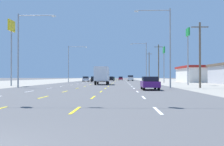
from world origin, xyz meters
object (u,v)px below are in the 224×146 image
at_px(pole_sign_right_row_2, 164,56).
at_px(streetlight_left_row_0, 22,44).
at_px(pole_sign_left_row_1, 11,35).
at_px(hatchback_center_turn_far, 111,79).
at_px(streetlight_left_row_1, 71,61).
at_px(suv_far_right_farther, 130,78).
at_px(sedan_far_right_distant_a, 130,79).
at_px(hatchback_inner_left_mid, 94,79).
at_px(sedan_far_left_farthest, 94,79).
at_px(streetlight_right_row_1, 145,59).
at_px(streetlight_right_row_0, 166,41).
at_px(pole_sign_right_row_1, 188,43).
at_px(hatchback_far_left_midfar, 86,79).
at_px(sedan_center_turn_distant_c, 113,78).
at_px(sedan_far_right_nearest, 150,83).
at_px(box_truck_center_turn_near, 102,75).
at_px(hatchback_inner_right_distant_b, 121,78).

distance_m(pole_sign_right_row_2, streetlight_left_row_0, 39.17).
bearing_deg(pole_sign_left_row_1, hatchback_center_turn_far, 74.75).
relative_size(hatchback_center_turn_far, streetlight_left_row_1, 0.41).
xyz_separation_m(suv_far_right_farther, sedan_far_right_distant_a, (0.22, 11.00, -0.27)).
height_order(hatchback_inner_left_mid, hatchback_center_turn_far, same).
relative_size(sedan_far_left_farthest, pole_sign_right_row_2, 0.52).
bearing_deg(streetlight_right_row_1, streetlight_right_row_0, -90.14).
height_order(suv_far_right_farther, pole_sign_right_row_1, pole_sign_right_row_1).
xyz_separation_m(hatchback_far_left_midfar, pole_sign_left_row_1, (-7.08, -38.33, 7.34)).
distance_m(sedan_far_left_farthest, sedan_center_turn_distant_c, 9.21).
distance_m(suv_far_right_farther, streetlight_left_row_1, 31.95).
xyz_separation_m(sedan_far_right_nearest, pole_sign_right_row_2, (7.22, 37.48, 5.85)).
height_order(box_truck_center_turn_near, hatchback_inner_left_mid, box_truck_center_turn_near).
bearing_deg(streetlight_right_row_1, streetlight_left_row_1, -180.00).
bearing_deg(pole_sign_left_row_1, streetlight_right_row_0, -16.60).
xyz_separation_m(hatchback_inner_right_distant_b, streetlight_left_row_1, (-12.97, -42.11, 4.85)).
distance_m(sedan_far_right_distant_a, pole_sign_left_row_1, 70.16).
xyz_separation_m(hatchback_inner_left_mid, pole_sign_right_row_2, (17.76, -7.96, 5.82)).
distance_m(sedan_far_left_farthest, pole_sign_left_row_1, 65.82).
relative_size(hatchback_center_turn_far, suv_far_right_farther, 0.80).
bearing_deg(streetlight_left_row_1, streetlight_right_row_1, 0.00).
height_order(sedan_far_left_farthest, streetlight_right_row_1, streetlight_right_row_1).
relative_size(hatchback_inner_left_mid, streetlight_left_row_1, 0.41).
distance_m(box_truck_center_turn_near, hatchback_inner_left_mid, 25.37).
bearing_deg(pole_sign_right_row_1, streetlight_right_row_1, 104.00).
bearing_deg(sedan_far_right_nearest, pole_sign_right_row_1, 65.48).
xyz_separation_m(hatchback_far_left_midfar, suv_far_right_farther, (13.72, 17.21, 0.24)).
distance_m(pole_sign_right_row_2, streetlight_right_row_1, 6.15).
relative_size(hatchback_far_left_midfar, hatchback_center_turn_far, 1.00).
relative_size(box_truck_center_turn_near, hatchback_inner_left_mid, 1.85).
xyz_separation_m(sedan_center_turn_distant_c, streetlight_right_row_0, (9.59, -77.81, 5.35)).
bearing_deg(sedan_far_left_farthest, sedan_center_turn_distant_c, 38.53).
relative_size(pole_sign_right_row_1, streetlight_right_row_1, 0.97).
relative_size(sedan_far_left_farthest, pole_sign_right_row_1, 0.45).
distance_m(hatchback_inner_left_mid, pole_sign_right_row_2, 20.31).
xyz_separation_m(box_truck_center_turn_near, pole_sign_left_row_1, (-14.03, -7.12, 6.29)).
distance_m(hatchback_far_left_midfar, pole_sign_left_row_1, 39.66).
distance_m(suv_far_right_farther, pole_sign_right_row_2, 32.60).
relative_size(hatchback_inner_left_mid, sedan_center_turn_distant_c, 0.87).
distance_m(suv_far_right_farther, pole_sign_right_row_1, 51.02).
bearing_deg(pole_sign_left_row_1, streetlight_right_row_1, 50.41).
height_order(streetlight_left_row_1, streetlight_right_row_1, streetlight_right_row_1).
bearing_deg(streetlight_right_row_0, streetlight_left_row_0, -180.00).
bearing_deg(pole_sign_right_row_2, hatchback_center_turn_far, 116.88).
bearing_deg(streetlight_right_row_1, box_truck_center_turn_near, -114.11).
bearing_deg(sedan_far_left_farthest, streetlight_right_row_1, -65.17).
distance_m(sedan_far_right_nearest, streetlight_right_row_0, 8.69).
xyz_separation_m(sedan_far_left_farthest, streetlight_left_row_1, (-2.46, -36.49, 4.88)).
height_order(hatchback_far_left_midfar, pole_sign_right_row_2, pole_sign_right_row_2).
xyz_separation_m(hatchback_inner_left_mid, streetlight_right_row_0, (13.37, -39.20, 5.33)).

